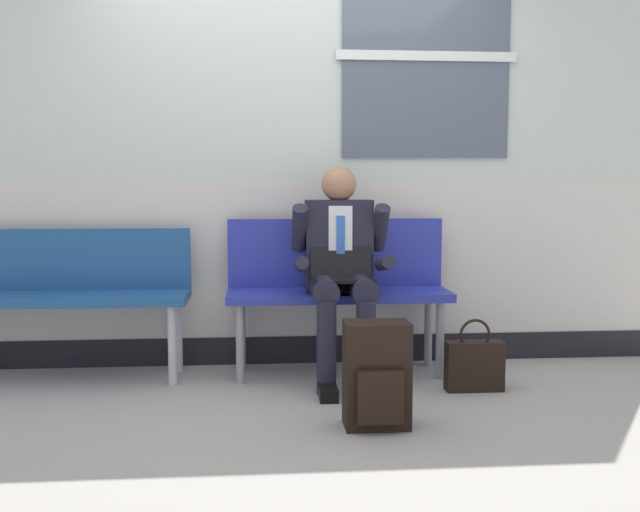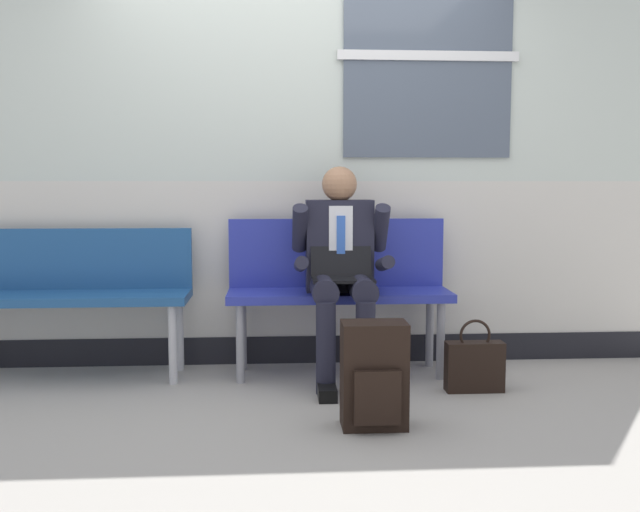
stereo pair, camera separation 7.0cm
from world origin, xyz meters
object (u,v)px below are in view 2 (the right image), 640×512
(bench_with_person, at_px, (338,281))
(person_seated, at_px, (341,266))
(backpack, at_px, (374,376))
(handbag, at_px, (474,365))
(bench_empty, at_px, (74,286))

(bench_with_person, bearing_deg, person_seated, -90.00)
(bench_with_person, height_order, backpack, bench_with_person)
(backpack, height_order, handbag, backpack)
(bench_with_person, xyz_separation_m, bench_empty, (-1.60, -0.01, -0.02))
(bench_empty, distance_m, backpack, 1.99)
(person_seated, bearing_deg, bench_with_person, 90.00)
(person_seated, distance_m, backpack, 0.94)
(bench_empty, bearing_deg, bench_with_person, 0.20)
(bench_with_person, xyz_separation_m, person_seated, (0.00, -0.20, 0.12))
(bench_with_person, height_order, bench_empty, bench_with_person)
(bench_with_person, distance_m, person_seated, 0.23)
(bench_with_person, height_order, handbag, bench_with_person)
(person_seated, distance_m, handbag, 0.94)
(backpack, bearing_deg, person_seated, 95.56)
(backpack, xyz_separation_m, handbag, (0.65, 0.55, -0.10))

